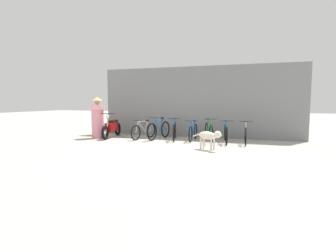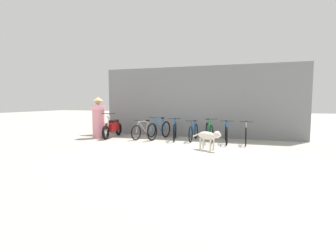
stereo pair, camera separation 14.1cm
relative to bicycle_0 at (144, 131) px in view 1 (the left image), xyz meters
name	(u,v)px [view 1 (the left image)]	position (x,y,z in m)	size (l,w,h in m)	color
ground_plane	(176,151)	(2.00, -2.14, -0.33)	(60.00, 60.00, 0.00)	#ADA89E
shop_wall_back	(198,102)	(2.00, 1.24, 1.18)	(8.64, 0.20, 3.02)	slate
bicycle_0	(144,131)	(0.00, 0.00, 0.00)	(0.53, 1.61, 0.79)	black
bicycle_1	(159,130)	(0.63, 0.12, 0.04)	(0.49, 1.77, 0.91)	black
bicycle_2	(174,131)	(1.29, 0.12, 0.03)	(0.55, 1.66, 0.89)	black
bicycle_3	(193,132)	(2.05, 0.15, 0.01)	(0.46, 1.67, 0.81)	black
bicycle_4	(209,132)	(2.68, 0.04, 0.04)	(0.63, 1.64, 0.90)	black
bicycle_5	(226,133)	(3.33, -0.02, 0.02)	(0.46, 1.74, 0.86)	black
bicycle_6	(245,134)	(4.03, 0.03, 0.03)	(0.46, 1.73, 0.84)	black
motorcycle	(112,128)	(-1.44, -0.07, 0.09)	(0.58, 1.97, 1.05)	black
stray_dog	(209,136)	(2.97, -1.68, 0.12)	(1.04, 0.70, 0.64)	beige
person_in_robes	(98,118)	(-1.92, -0.38, 0.53)	(0.75, 0.75, 1.72)	pink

